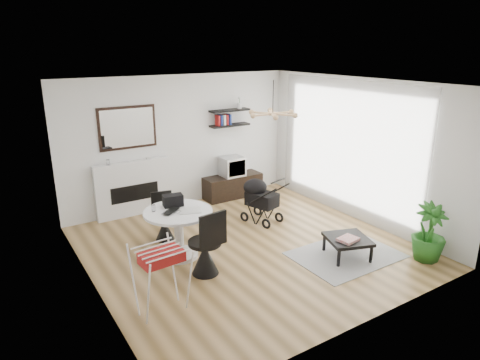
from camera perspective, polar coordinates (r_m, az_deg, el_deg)
floor at (r=7.31m, az=0.96°, el=-8.87°), size 5.00×5.00×0.00m
ceiling at (r=6.57m, az=1.08°, el=12.74°), size 5.00×5.00×0.00m
wall_back at (r=8.94m, az=-7.90°, el=5.12°), size 5.00×0.00×5.00m
wall_left at (r=5.88m, az=-19.77°, el=-2.39°), size 0.00×5.00×5.00m
wall_right at (r=8.41m, az=15.40°, el=3.86°), size 0.00×5.00×5.00m
sheer_curtain at (r=8.47m, az=13.95°, el=4.07°), size 0.04×3.60×2.60m
fireplace at (r=8.66m, az=-14.11°, el=-0.23°), size 1.50×0.17×2.16m
shelf_lower at (r=9.28m, az=-1.38°, el=7.32°), size 0.90×0.25×0.04m
shelf_upper at (r=9.23m, az=-1.39°, el=9.27°), size 0.90×0.25×0.04m
pendant_lamp at (r=7.28m, az=4.39°, el=8.80°), size 0.90×0.90×0.10m
tv_console at (r=9.53m, az=-0.97°, el=-0.81°), size 1.32×0.46×0.50m
crt_tv at (r=9.38m, az=-1.05°, el=1.83°), size 0.49×0.42×0.42m
dining_table at (r=6.83m, az=-8.17°, el=-6.18°), size 1.08×1.08×0.79m
laptop at (r=6.66m, az=-8.80°, el=-4.22°), size 0.42×0.39×0.03m
black_bag at (r=6.91m, az=-8.94°, el=-2.70°), size 0.34×0.24×0.19m
newspaper at (r=6.70m, az=-6.70°, el=-4.06°), size 0.42×0.38×0.01m
drinking_glass at (r=6.77m, az=-11.45°, el=-3.67°), size 0.06×0.06×0.10m
chair_far at (r=7.59m, az=-10.06°, el=-5.93°), size 0.42×0.43×0.83m
chair_near at (r=6.38m, az=-4.58°, el=-9.80°), size 0.49×0.51×1.03m
drying_rack at (r=5.55m, az=-10.45°, el=-12.83°), size 0.64×0.60×0.89m
stroller at (r=8.19m, az=2.67°, el=-2.86°), size 0.65×0.83×0.92m
rug at (r=7.23m, az=13.90°, el=-9.66°), size 1.68×1.21×0.01m
coffee_table at (r=7.06m, az=14.17°, el=-7.74°), size 0.81×0.81×0.33m
magazines at (r=6.93m, az=14.22°, el=-7.67°), size 0.34×0.28×0.04m
potted_plant at (r=7.33m, az=23.89°, el=-6.40°), size 0.65×0.65×0.93m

